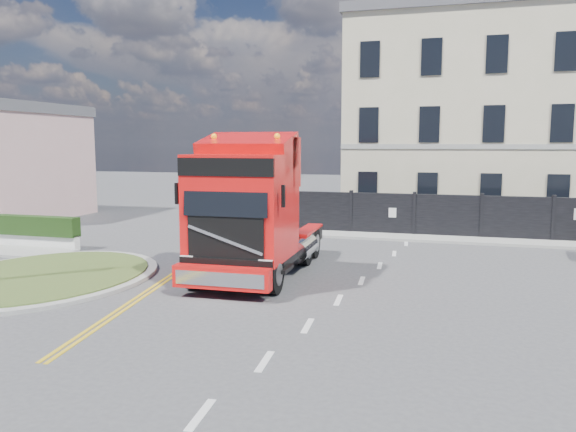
% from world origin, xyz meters
% --- Properties ---
extents(ground, '(120.00, 120.00, 0.00)m').
position_xyz_m(ground, '(0.00, 0.00, 0.00)').
color(ground, '#424244').
rests_on(ground, ground).
extents(traffic_island, '(6.80, 6.80, 0.17)m').
position_xyz_m(traffic_island, '(-7.00, -3.00, 0.08)').
color(traffic_island, gray).
rests_on(traffic_island, ground).
extents(hoarding_fence, '(18.80, 0.25, 2.00)m').
position_xyz_m(hoarding_fence, '(6.55, 9.00, 1.00)').
color(hoarding_fence, black).
rests_on(hoarding_fence, ground).
extents(georgian_building, '(12.30, 10.30, 12.80)m').
position_xyz_m(georgian_building, '(6.00, 16.50, 5.77)').
color(georgian_building, beige).
rests_on(georgian_building, ground).
extents(pavement_far, '(20.00, 1.60, 0.12)m').
position_xyz_m(pavement_far, '(6.00, 8.10, 0.06)').
color(pavement_far, gray).
rests_on(pavement_far, ground).
extents(truck, '(3.00, 7.64, 4.54)m').
position_xyz_m(truck, '(-0.54, -1.10, 2.03)').
color(truck, black).
rests_on(truck, ground).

